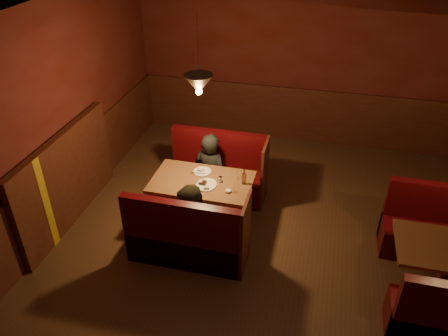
% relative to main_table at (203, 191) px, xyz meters
% --- Properties ---
extents(room, '(6.02, 7.02, 2.92)m').
position_rel_main_table_xyz_m(room, '(0.83, -0.68, 0.50)').
color(room, '#4F321E').
rests_on(room, ground).
extents(main_table, '(1.32, 0.80, 0.93)m').
position_rel_main_table_xyz_m(main_table, '(0.00, 0.00, 0.00)').
color(main_table, brown).
rests_on(main_table, ground).
extents(main_bench_far, '(1.46, 0.52, 0.99)m').
position_rel_main_table_xyz_m(main_bench_far, '(0.01, 0.75, -0.23)').
color(main_bench_far, '#420407').
rests_on(main_bench_far, ground).
extents(main_bench_near, '(1.46, 0.52, 0.99)m').
position_rel_main_table_xyz_m(main_bench_near, '(0.01, -0.75, -0.23)').
color(main_bench_near, '#420407').
rests_on(main_bench_near, ground).
extents(second_bench_far, '(1.31, 0.49, 0.94)m').
position_rel_main_table_xyz_m(second_bench_far, '(3.00, 0.16, -0.25)').
color(second_bench_far, '#420407').
rests_on(second_bench_far, ground).
extents(diner_a, '(0.60, 0.47, 1.44)m').
position_rel_main_table_xyz_m(diner_a, '(-0.05, 0.58, 0.18)').
color(diner_a, black).
rests_on(diner_a, ground).
extents(diner_b, '(0.78, 0.67, 1.39)m').
position_rel_main_table_xyz_m(diner_b, '(0.07, -0.67, 0.15)').
color(diner_b, black).
rests_on(diner_b, ground).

